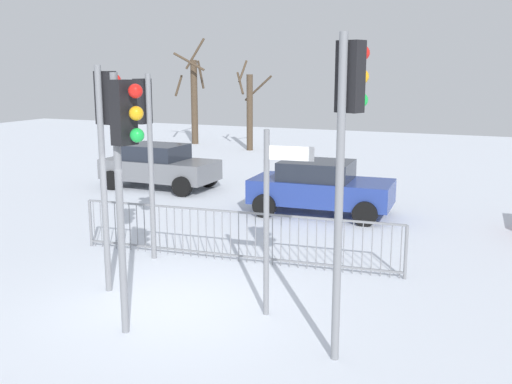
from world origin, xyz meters
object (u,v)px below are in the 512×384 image
traffic_light_mid_right (144,125)px  bare_tree_centre (250,109)px  traffic_light_mid_left (124,147)px  direction_sign_post (270,214)px  car_grey_trailing (159,166)px  bare_tree_left (194,97)px  car_blue_near (320,187)px  traffic_light_rear_right (107,128)px  traffic_light_foreground_right (348,125)px

traffic_light_mid_right → bare_tree_centre: 17.28m
traffic_light_mid_left → direction_sign_post: (1.62, 1.49, -1.14)m
bare_tree_centre → traffic_light_mid_right: bearing=-73.5°
direction_sign_post → car_grey_trailing: bearing=126.5°
bare_tree_left → car_blue_near: bearing=-49.4°
car_grey_trailing → traffic_light_rear_right: bearing=-62.0°
car_blue_near → car_grey_trailing: (-6.02, 1.41, 0.00)m
direction_sign_post → traffic_light_mid_left: bearing=-142.2°
traffic_light_foreground_right → bare_tree_centre: 21.67m
traffic_light_foreground_right → traffic_light_mid_left: (-3.05, -0.58, -0.36)m
traffic_light_mid_left → direction_sign_post: size_ratio=1.29×
traffic_light_mid_left → car_grey_trailing: 11.52m
car_blue_near → bare_tree_left: (-10.86, 12.66, 1.72)m
traffic_light_mid_right → car_blue_near: (2.21, 5.09, -2.03)m
traffic_light_foreground_right → traffic_light_mid_right: bearing=171.4°
traffic_light_mid_right → bare_tree_left: size_ratio=0.69×
traffic_light_rear_right → bare_tree_left: bare_tree_left is taller
traffic_light_rear_right → car_grey_trailing: size_ratio=1.04×
traffic_light_rear_right → traffic_light_mid_left: (1.43, -1.51, -0.08)m
traffic_light_foreground_right → traffic_light_rear_right: (-4.48, 0.93, -0.28)m
car_grey_trailing → bare_tree_left: (-4.85, 11.25, 1.72)m
traffic_light_foreground_right → car_grey_trailing: (-8.72, 9.23, -2.43)m
traffic_light_foreground_right → traffic_light_mid_left: size_ratio=1.13×
direction_sign_post → car_grey_trailing: size_ratio=0.78×
traffic_light_mid_right → direction_sign_post: (3.49, -1.83, -1.11)m
traffic_light_mid_left → car_grey_trailing: traffic_light_mid_left is taller
car_blue_near → bare_tree_centre: bearing=118.8°
bare_tree_left → bare_tree_centre: 3.97m
traffic_light_foreground_right → traffic_light_mid_left: 3.12m
bare_tree_centre → traffic_light_foreground_right: bearing=-63.0°
direction_sign_post → bare_tree_left: bare_tree_left is taller
car_blue_near → direction_sign_post: bearing=-82.6°
traffic_light_mid_right → traffic_light_mid_left: traffic_light_mid_left is taller
car_grey_trailing → traffic_light_foreground_right: bearing=-45.8°
traffic_light_foreground_right → traffic_light_rear_right: traffic_light_foreground_right is taller
traffic_light_foreground_right → bare_tree_centre: bearing=137.4°
traffic_light_mid_right → car_blue_near: 5.91m
traffic_light_mid_left → traffic_light_foreground_right: bearing=112.7°
traffic_light_mid_left → car_grey_trailing: (-5.67, 9.81, -2.06)m
traffic_light_mid_right → direction_sign_post: size_ratio=1.27×
traffic_light_mid_left → car_blue_near: bearing=-170.4°
traffic_light_mid_left → car_blue_near: traffic_light_mid_left is taller
traffic_light_rear_right → direction_sign_post: 3.29m
bare_tree_left → traffic_light_foreground_right: bearing=-56.5°
traffic_light_mid_left → bare_tree_centre: bare_tree_centre is taller
traffic_light_foreground_right → bare_tree_left: bearing=143.9°
bare_tree_left → bare_tree_centre: size_ratio=1.27×
traffic_light_mid_left → car_blue_near: (0.34, 8.41, -2.06)m
traffic_light_foreground_right → direction_sign_post: 2.26m
traffic_light_rear_right → direction_sign_post: (3.05, -0.03, -1.23)m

